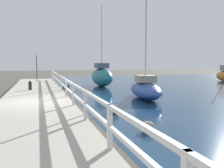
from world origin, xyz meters
TOP-DOWN VIEW (x-y plane):
  - ground_plane at (0.00, 0.00)m, footprint 120.00×120.00m
  - dock_walkway at (0.00, 0.00)m, footprint 3.38×36.00m
  - railing at (1.59, -0.00)m, footprint 0.10×32.50m
  - boulder_near_dock at (3.33, -5.35)m, footprint 0.43×0.39m
  - boulder_water_edge at (3.10, -2.30)m, footprint 0.51×0.46m
  - boulder_upstream at (2.52, 9.57)m, footprint 0.42×0.38m
  - boulder_downstream at (2.20, 9.08)m, footprint 0.55×0.49m
  - mooring_bollard at (-0.37, 5.60)m, footprint 0.22×0.22m
  - dock_lamp at (0.04, 12.94)m, footprint 0.23×0.23m
  - sailboat_blue at (6.15, 1.52)m, footprint 2.15×5.06m
  - sailboat_teal at (5.59, 10.05)m, footprint 1.56×4.99m

SIDE VIEW (x-z plane):
  - ground_plane at x=0.00m, z-range 0.00..0.00m
  - dock_walkway at x=0.00m, z-range 0.00..0.28m
  - boulder_upstream at x=2.52m, z-range 0.00..0.31m
  - boulder_near_dock at x=3.33m, z-range 0.00..0.32m
  - boulder_water_edge at x=3.10m, z-range 0.00..0.38m
  - boulder_downstream at x=2.20m, z-range 0.00..0.41m
  - sailboat_blue at x=6.15m, z-range -3.38..4.53m
  - mooring_bollard at x=-0.37m, z-range 0.28..0.89m
  - sailboat_teal at x=5.59m, z-range -2.69..4.44m
  - railing at x=1.59m, z-range 0.45..1.40m
  - dock_lamp at x=0.04m, z-range 0.85..3.54m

